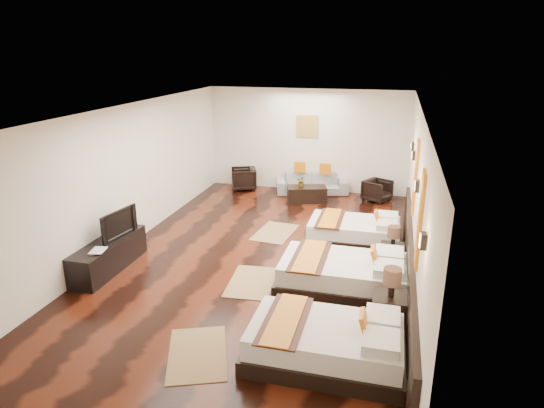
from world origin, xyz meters
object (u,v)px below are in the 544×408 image
(armchair_right, at_px, (377,191))
(coffee_table, at_px, (307,194))
(bed_near, at_px, (327,343))
(bed_far, at_px, (355,231))
(tv_console, at_px, (109,255))
(bed_mid, at_px, (344,274))
(nightstand_a, at_px, (390,308))
(table_plant, at_px, (301,181))
(figurine, at_px, (128,219))
(sofa, at_px, (312,183))
(book, at_px, (91,251))
(armchair_left, at_px, (244,179))
(nightstand_b, at_px, (392,254))
(tv, at_px, (115,223))

(armchair_right, bearing_deg, coffee_table, 133.61)
(armchair_right, bearing_deg, bed_near, -154.09)
(bed_far, relative_size, tv_console, 1.05)
(bed_mid, distance_m, armchair_right, 5.01)
(bed_near, relative_size, nightstand_a, 2.11)
(bed_mid, relative_size, table_plant, 7.72)
(figurine, bearing_deg, bed_near, -29.68)
(nightstand_a, distance_m, sofa, 6.70)
(book, bearing_deg, armchair_left, 82.44)
(nightstand_a, bearing_deg, armchair_right, 94.23)
(bed_far, relative_size, nightstand_b, 2.28)
(bed_mid, height_order, nightstand_a, nightstand_a)
(book, relative_size, armchair_left, 0.46)
(bed_far, xyz_separation_m, sofa, (-1.47, 3.25, 0.03))
(figurine, height_order, armchair_right, figurine)
(bed_far, distance_m, nightstand_a, 3.17)
(sofa, bearing_deg, tv_console, -131.25)
(book, xyz_separation_m, armchair_left, (0.79, 5.96, -0.26))
(tv, relative_size, book, 2.87)
(bed_near, xyz_separation_m, figurine, (-4.20, 2.39, 0.45))
(armchair_left, height_order, table_plant, table_plant)
(bed_far, distance_m, armchair_left, 4.61)
(sofa, xyz_separation_m, armchair_left, (-1.93, -0.13, 0.03))
(nightstand_b, xyz_separation_m, armchair_left, (-4.15, 4.20, 0.02))
(bed_near, xyz_separation_m, nightstand_a, (0.75, 0.94, 0.07))
(bed_mid, xyz_separation_m, bed_far, (-0.00, 2.06, -0.03))
(armchair_right, bearing_deg, bed_mid, -155.05)
(tv, bearing_deg, table_plant, -20.06)
(armchair_left, xyz_separation_m, armchair_right, (3.71, -0.18, -0.02))
(book, bearing_deg, tv, 85.95)
(bed_near, xyz_separation_m, nightstand_b, (0.75, 2.93, 0.03))
(table_plant, bearing_deg, armchair_right, 14.37)
(bed_mid, relative_size, bed_far, 1.11)
(bed_mid, bearing_deg, armchair_left, 123.34)
(tv_console, xyz_separation_m, coffee_table, (2.72, 4.82, -0.08))
(nightstand_a, xyz_separation_m, nightstand_b, (0.00, 1.99, -0.04))
(armchair_left, bearing_deg, nightstand_a, 12.15)
(bed_far, relative_size, figurine, 5.97)
(tv_console, relative_size, armchair_right, 2.86)
(nightstand_a, bearing_deg, figurine, 163.65)
(nightstand_a, xyz_separation_m, book, (-4.94, 0.24, 0.23))
(tv_console, relative_size, coffee_table, 1.80)
(coffee_table, bearing_deg, figurine, -123.72)
(armchair_left, bearing_deg, bed_near, 3.81)
(armchair_right, relative_size, table_plant, 2.31)
(bed_near, bearing_deg, table_plant, 104.02)
(figurine, bearing_deg, table_plant, 57.62)
(tv_console, bearing_deg, nightstand_a, -8.15)
(bed_mid, relative_size, tv_console, 1.17)
(sofa, relative_size, armchair_right, 3.06)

